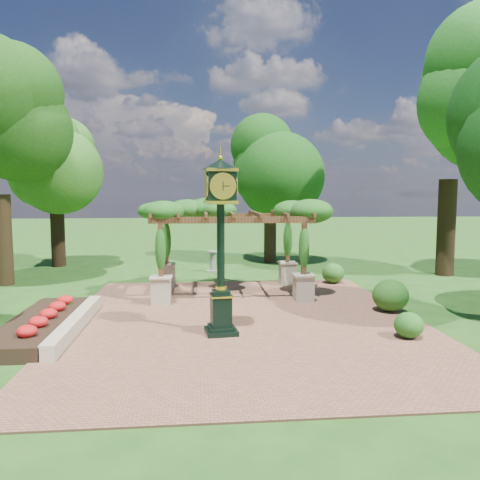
{
  "coord_description": "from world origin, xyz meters",
  "views": [
    {
      "loc": [
        -1.38,
        -12.07,
        3.64
      ],
      "look_at": [
        0.0,
        2.5,
        2.2
      ],
      "focal_mm": 35.0,
      "sensor_mm": 36.0,
      "label": 1
    }
  ],
  "objects": [
    {
      "name": "tree_north",
      "position": [
        2.55,
        12.45,
        5.29
      ],
      "size": [
        4.31,
        4.31,
        7.7
      ],
      "color": "#301F13",
      "rests_on": "ground"
    },
    {
      "name": "ground",
      "position": [
        0.0,
        0.0,
        0.0
      ],
      "size": [
        120.0,
        120.0,
        0.0
      ],
      "primitive_type": "plane",
      "color": "#1E4714",
      "rests_on": "ground"
    },
    {
      "name": "pedestal_clock",
      "position": [
        -0.75,
        -0.25,
        2.73
      ],
      "size": [
        1.0,
        1.0,
        4.56
      ],
      "rotation": [
        0.0,
        0.0,
        0.11
      ],
      "color": "black",
      "rests_on": "brick_plaza"
    },
    {
      "name": "border_wall",
      "position": [
        -4.6,
        0.5,
        0.2
      ],
      "size": [
        0.35,
        5.0,
        0.4
      ],
      "primitive_type": "cube",
      "color": "#C6B793",
      "rests_on": "ground"
    },
    {
      "name": "flower_bed",
      "position": [
        -5.5,
        0.5,
        0.18
      ],
      "size": [
        1.5,
        5.0,
        0.36
      ],
      "primitive_type": "cube",
      "color": "red",
      "rests_on": "ground"
    },
    {
      "name": "pergola",
      "position": [
        -0.15,
        4.69,
        2.86
      ],
      "size": [
        5.55,
        3.51,
        3.48
      ],
      "rotation": [
        0.0,
        0.0,
        -0.01
      ],
      "color": "tan",
      "rests_on": "brick_plaza"
    },
    {
      "name": "tree_east_far",
      "position": [
        9.77,
        7.79,
        7.61
      ],
      "size": [
        5.48,
        5.48,
        11.08
      ],
      "color": "black",
      "rests_on": "ground"
    },
    {
      "name": "shrub_back",
      "position": [
        4.15,
        6.23,
        0.45
      ],
      "size": [
        1.07,
        1.07,
        0.82
      ],
      "primitive_type": "ellipsoid",
      "rotation": [
        0.0,
        0.0,
        0.2
      ],
      "color": "#255518",
      "rests_on": "brick_plaza"
    },
    {
      "name": "tree_west_far",
      "position": [
        -8.31,
        12.12,
        5.01
      ],
      "size": [
        3.78,
        3.78,
        7.32
      ],
      "color": "black",
      "rests_on": "ground"
    },
    {
      "name": "shrub_front",
      "position": [
        3.92,
        -1.06,
        0.37
      ],
      "size": [
        0.95,
        0.95,
        0.65
      ],
      "primitive_type": "ellipsoid",
      "rotation": [
        0.0,
        0.0,
        -0.4
      ],
      "color": "#205618",
      "rests_on": "brick_plaza"
    },
    {
      "name": "sundial",
      "position": [
        -0.61,
        9.6,
        0.44
      ],
      "size": [
        0.67,
        0.67,
        0.99
      ],
      "rotation": [
        0.0,
        0.0,
        -0.25
      ],
      "color": "gray",
      "rests_on": "ground"
    },
    {
      "name": "shrub_mid",
      "position": [
        4.57,
        1.58,
        0.53
      ],
      "size": [
        1.21,
        1.21,
        0.99
      ],
      "primitive_type": "ellipsoid",
      "rotation": [
        0.0,
        0.0,
        -0.11
      ],
      "color": "#225417",
      "rests_on": "brick_plaza"
    },
    {
      "name": "brick_plaza",
      "position": [
        0.0,
        1.0,
        0.02
      ],
      "size": [
        10.0,
        12.0,
        0.04
      ],
      "primitive_type": "cube",
      "color": "brown",
      "rests_on": "ground"
    }
  ]
}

